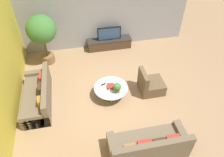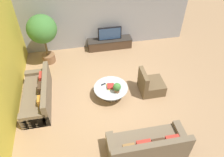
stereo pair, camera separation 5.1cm
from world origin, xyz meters
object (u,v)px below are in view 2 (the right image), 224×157
Objects in this scene: coffee_table at (111,90)px; potted_plant_tabletop at (117,87)px; television at (110,34)px; couch_near_entry at (148,146)px; armchair_wicker at (150,85)px; media_console at (110,43)px; potted_palm_tall at (42,31)px; couch_by_wall at (38,96)px.

coffee_table is 0.41m from potted_plant_tabletop.
couch_near_entry is at bearing -89.15° from television.
television is 3.04m from armchair_wicker.
media_console is 2.89m from potted_palm_tall.
television is 1.15× the size of armchair_wicker.
armchair_wicker is at bearing 86.84° from couch_by_wall.
media_console is at bearing 10.96° from potted_palm_tall.
potted_palm_tall is at bearing 55.64° from armchair_wicker.
armchair_wicker is at bearing -0.64° from coffee_table.
potted_plant_tabletop is (-0.34, -3.09, -0.11)m from television.
potted_plant_tabletop is (-0.41, 2.00, 0.30)m from couch_near_entry.
television is 5.10m from couch_near_entry.
armchair_wicker reaches higher than couch_by_wall.
couch_near_entry reaches higher than coffee_table.
armchair_wicker reaches higher than couch_near_entry.
potted_palm_tall is at bearing -169.04° from media_console.
couch_near_entry is at bearing -78.38° from potted_plant_tabletop.
couch_by_wall is 2.57m from potted_plant_tabletop.
couch_by_wall is at bearing 175.39° from coffee_table.
couch_by_wall reaches higher than potted_plant_tabletop.
potted_plant_tabletop is at bearing -96.21° from television.
television reaches higher than potted_plant_tabletop.
coffee_table is at bearing -99.78° from media_console.
media_console is at bearing 133.05° from couch_by_wall.
armchair_wicker is (3.74, -0.21, -0.01)m from couch_by_wall.
couch_near_entry is (2.93, -2.42, 0.00)m from couch_by_wall.
coffee_table is (-0.49, -2.86, 0.06)m from media_console.
potted_plant_tabletop is at bearing 80.58° from couch_by_wall.
couch_by_wall is (-2.36, 0.19, 0.00)m from coffee_table.
couch_by_wall is at bearing -136.97° from television.
television is 2.93m from coffee_table.
media_console is 0.95× the size of potted_palm_tall.
couch_by_wall is 2.48× the size of armchair_wicker.
media_console is 0.90× the size of couch_near_entry.
media_console is 0.48m from television.
potted_plant_tabletop is at bearing -96.20° from media_console.
television is at bearing -90.00° from media_console.
media_console is 1.67× the size of coffee_table.
coffee_table is 0.54× the size of couch_near_entry.
coffee_table is 1.37m from armchair_wicker.
armchair_wicker is at bearing -73.02° from media_console.
couch_by_wall is 3.80m from couch_near_entry.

